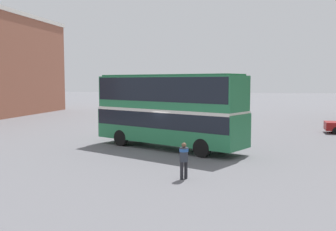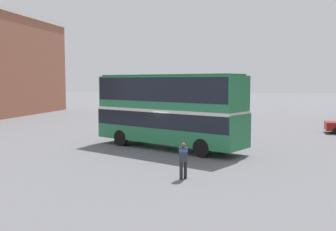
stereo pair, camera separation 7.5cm
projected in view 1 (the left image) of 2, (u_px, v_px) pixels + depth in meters
ground_plane at (174, 150)px, 24.87m from camera, size 240.00×240.00×0.00m
double_decker_bus at (168, 106)px, 25.11m from camera, size 10.44×6.92×4.76m
pedestrian_foreground at (184, 157)px, 17.39m from camera, size 0.57×0.57×1.64m
parked_car_kerb_far at (153, 118)px, 37.33m from camera, size 4.64×2.40×1.58m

